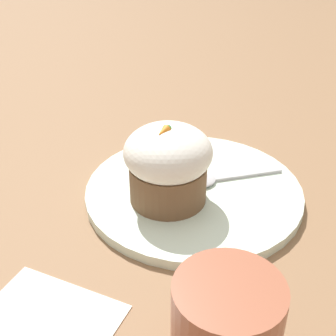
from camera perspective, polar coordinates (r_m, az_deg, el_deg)
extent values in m
plane|color=#846042|center=(0.57, 3.13, -3.39)|extent=(4.00, 4.00, 0.00)
cylinder|color=silver|center=(0.56, 3.15, -2.89)|extent=(0.26, 0.26, 0.01)
cylinder|color=brown|center=(0.53, 0.00, -1.71)|extent=(0.09, 0.09, 0.05)
ellipsoid|color=white|center=(0.51, 0.00, 1.95)|extent=(0.10, 0.10, 0.06)
cone|color=orange|center=(0.49, -0.65, 4.40)|extent=(0.02, 0.01, 0.01)
sphere|color=green|center=(0.49, -0.08, 4.78)|extent=(0.01, 0.01, 0.01)
cube|color=#B7B7BC|center=(0.59, 9.35, -0.77)|extent=(0.08, 0.07, 0.00)
ellipsoid|color=#B7B7BC|center=(0.57, 3.70, -1.46)|extent=(0.05, 0.05, 0.01)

